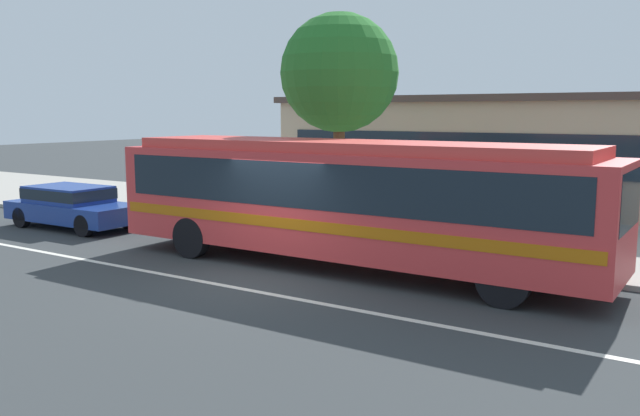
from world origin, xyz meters
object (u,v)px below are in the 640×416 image
at_px(sedan_behind_bus, 72,204).
at_px(street_tree_near_stop, 339,74).
at_px(transit_bus, 348,195).
at_px(pedestrian_waiting_near_sign, 515,215).
at_px(pedestrian_walking_along_curb, 531,220).
at_px(bus_stop_sign, 534,190).

relative_size(sedan_behind_bus, street_tree_near_stop, 0.72).
xyz_separation_m(transit_bus, street_tree_near_stop, (-2.31, 3.42, 2.92)).
distance_m(transit_bus, sedan_behind_bus, 9.91).
bearing_deg(pedestrian_waiting_near_sign, street_tree_near_stop, 173.90).
bearing_deg(transit_bus, pedestrian_walking_along_curb, 33.75).
xyz_separation_m(sedan_behind_bus, pedestrian_waiting_near_sign, (12.83, 2.86, 0.39)).
bearing_deg(street_tree_near_stop, transit_bus, -55.95).
relative_size(transit_bus, street_tree_near_stop, 1.89).
height_order(sedan_behind_bus, pedestrian_walking_along_curb, pedestrian_walking_along_curb).
xyz_separation_m(sedan_behind_bus, pedestrian_walking_along_curb, (13.36, 2.34, 0.38)).
bearing_deg(transit_bus, pedestrian_waiting_near_sign, 43.91).
relative_size(sedan_behind_bus, pedestrian_walking_along_curb, 2.66).
relative_size(bus_stop_sign, street_tree_near_stop, 0.43).
relative_size(transit_bus, sedan_behind_bus, 2.63).
xyz_separation_m(pedestrian_waiting_near_sign, pedestrian_walking_along_curb, (0.53, -0.52, -0.02)).
xyz_separation_m(pedestrian_walking_along_curb, street_tree_near_stop, (-5.81, 1.08, 3.51)).
bearing_deg(street_tree_near_stop, pedestrian_walking_along_curb, -10.54).
height_order(pedestrian_walking_along_curb, bus_stop_sign, bus_stop_sign).
xyz_separation_m(transit_bus, pedestrian_walking_along_curb, (3.50, 2.34, -0.59)).
height_order(pedestrian_walking_along_curb, street_tree_near_stop, street_tree_near_stop).
xyz_separation_m(transit_bus, bus_stop_sign, (3.58, 2.14, 0.12)).
distance_m(transit_bus, street_tree_near_stop, 5.06).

